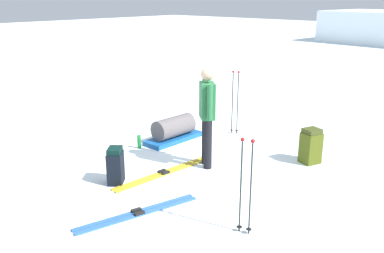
{
  "coord_description": "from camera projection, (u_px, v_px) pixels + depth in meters",
  "views": [
    {
      "loc": [
        4.53,
        -4.97,
        2.81
      ],
      "look_at": [
        0.0,
        0.0,
        0.7
      ],
      "focal_mm": 39.44,
      "sensor_mm": 36.0,
      "label": 1
    }
  ],
  "objects": [
    {
      "name": "backpack_large_dark",
      "position": [
        311.0,
        146.0,
        7.28
      ],
      "size": [
        0.36,
        0.38,
        0.62
      ],
      "color": "#444E12",
      "rests_on": "ground_plane"
    },
    {
      "name": "gear_sled",
      "position": [
        174.0,
        130.0,
        8.42
      ],
      "size": [
        0.47,
        1.27,
        0.49
      ],
      "color": "#154F96",
      "rests_on": "ground_plane"
    },
    {
      "name": "ski_pair_near",
      "position": [
        164.0,
        173.0,
        6.91
      ],
      "size": [
        0.32,
        1.96,
        0.05
      ],
      "color": "gold",
      "rests_on": "ground_plane"
    },
    {
      "name": "ski_pair_far",
      "position": [
        138.0,
        213.0,
        5.64
      ],
      "size": [
        0.6,
        1.76,
        0.05
      ],
      "color": "#2E5F9C",
      "rests_on": "ground_plane"
    },
    {
      "name": "thermos_bottle",
      "position": [
        139.0,
        142.0,
        8.02
      ],
      "size": [
        0.07,
        0.07,
        0.26
      ],
      "primitive_type": "cylinder",
      "color": "#19782D",
      "rests_on": "ground_plane"
    },
    {
      "name": "ski_poles_planted_near",
      "position": [
        235.0,
        99.0,
        8.72
      ],
      "size": [
        0.18,
        0.1,
        1.33
      ],
      "color": "black",
      "rests_on": "ground_plane"
    },
    {
      "name": "ski_poles_planted_far",
      "position": [
        246.0,
        182.0,
        5.0
      ],
      "size": [
        0.19,
        0.11,
        1.23
      ],
      "color": "#202626",
      "rests_on": "ground_plane"
    },
    {
      "name": "backpack_bright",
      "position": [
        116.0,
        166.0,
        6.5
      ],
      "size": [
        0.37,
        0.38,
        0.58
      ],
      "color": "black",
      "rests_on": "ground_plane"
    },
    {
      "name": "skier_standing",
      "position": [
        207.0,
        112.0,
        6.95
      ],
      "size": [
        0.46,
        0.4,
        1.7
      ],
      "color": "black",
      "rests_on": "ground_plane"
    },
    {
      "name": "ground_plane",
      "position": [
        192.0,
        165.0,
        7.25
      ],
      "size": [
        80.0,
        80.0,
        0.0
      ],
      "primitive_type": "plane",
      "color": "white"
    }
  ]
}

